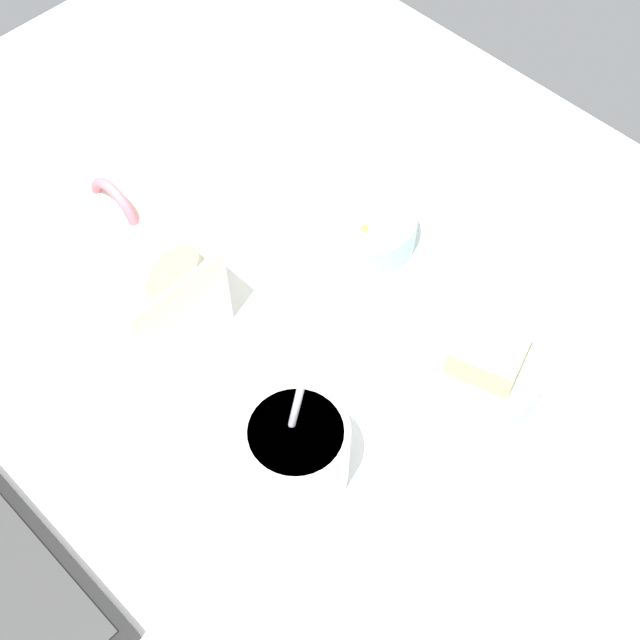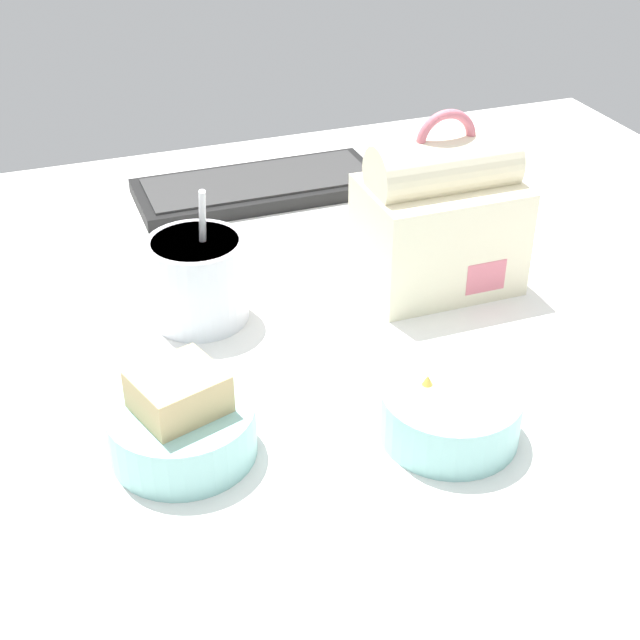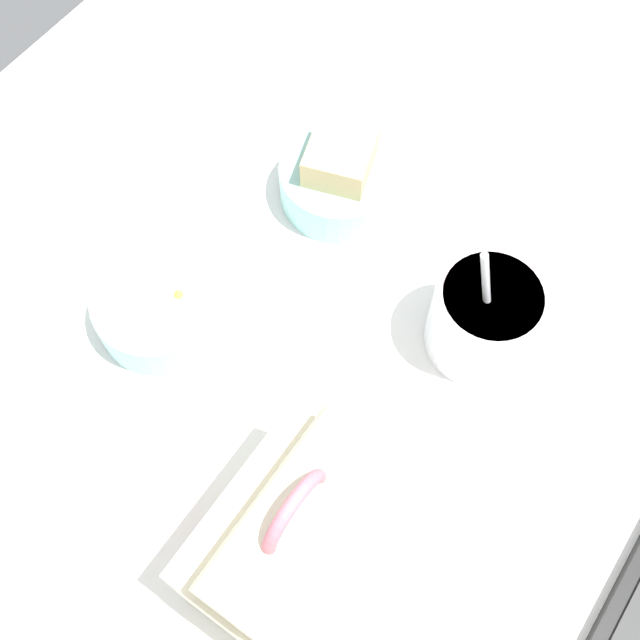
# 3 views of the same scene
# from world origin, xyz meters

# --- Properties ---
(desk_surface) EXTENTS (1.40, 1.10, 0.02)m
(desk_surface) POSITION_xyz_m (0.00, 0.00, 0.01)
(desk_surface) COLOR white
(desk_surface) RESTS_ON ground
(lunch_bag) EXTENTS (0.17, 0.12, 0.20)m
(lunch_bag) POSITION_xyz_m (0.19, 0.06, 0.10)
(lunch_bag) COLOR #EFE5C1
(lunch_bag) RESTS_ON desk_surface
(soup_cup) EXTENTS (0.10, 0.10, 0.15)m
(soup_cup) POSITION_xyz_m (-0.07, 0.08, 0.07)
(soup_cup) COLOR silver
(soup_cup) RESTS_ON desk_surface
(bento_bowl_sandwich) EXTENTS (0.13, 0.13, 0.08)m
(bento_bowl_sandwich) POSITION_xyz_m (-0.14, -0.13, 0.05)
(bento_bowl_sandwich) COLOR #93D1CC
(bento_bowl_sandwich) RESTS_ON desk_surface
(bento_bowl_snacks) EXTENTS (0.12, 0.12, 0.06)m
(bento_bowl_snacks) POSITION_xyz_m (0.08, -0.19, 0.05)
(bento_bowl_snacks) COLOR #93D1CC
(bento_bowl_snacks) RESTS_ON desk_surface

